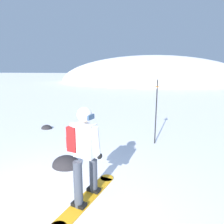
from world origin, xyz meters
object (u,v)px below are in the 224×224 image
(rock_dark, at_px, (66,166))
(rock_mid, at_px, (47,129))
(snowboarder_main, at_px, (84,152))
(piste_marker_near, at_px, (156,107))

(rock_dark, relative_size, rock_mid, 1.62)
(snowboarder_main, bearing_deg, rock_mid, 130.31)
(rock_mid, bearing_deg, rock_dark, -50.00)
(piste_marker_near, distance_m, rock_dark, 3.17)
(piste_marker_near, relative_size, rock_dark, 2.94)
(rock_dark, bearing_deg, rock_mid, 130.00)
(rock_dark, bearing_deg, piste_marker_near, 45.91)
(snowboarder_main, xyz_separation_m, piste_marker_near, (1.10, 3.20, 0.26))
(snowboarder_main, distance_m, rock_mid, 5.03)
(rock_dark, xyz_separation_m, rock_mid, (-2.26, 2.69, 0.00))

